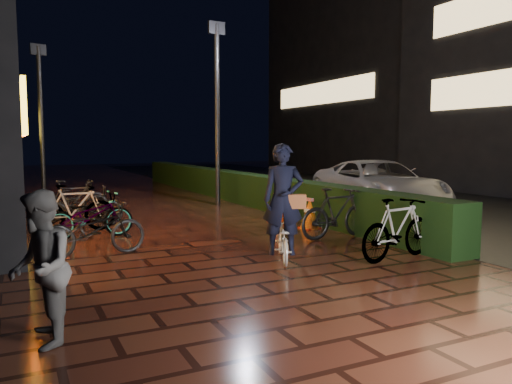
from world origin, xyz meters
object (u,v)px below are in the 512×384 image
traffic_barrier (293,210)px  bystander_person (40,269)px  van (377,185)px  cyclist (283,218)px  cart_assembly (333,205)px

traffic_barrier → bystander_person: bearing=-138.4°
bystander_person → van: 11.63m
bystander_person → cyclist: (3.91, 2.08, -0.04)m
bystander_person → van: size_ratio=0.29×
bystander_person → traffic_barrier: bearing=133.2°
van → cart_assembly: bearing=-135.6°
bystander_person → cart_assembly: bystander_person is taller
van → cart_assembly: 3.31m
bystander_person → traffic_barrier: 7.99m
van → cart_assembly: size_ratio=5.45×
van → cyclist: 7.25m
traffic_barrier → cart_assembly: size_ratio=1.84×
van → cyclist: size_ratio=2.66×
bystander_person → cyclist: 4.43m
bystander_person → cyclist: size_ratio=0.78×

